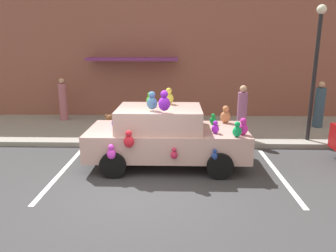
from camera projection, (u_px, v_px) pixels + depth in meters
The scene contains 11 objects.
ground_plane at pixel (134, 190), 7.08m from camera, with size 60.00×60.00×0.00m, color #38383A.
sidewalk at pixel (151, 129), 11.90m from camera, with size 24.00×4.00×0.15m, color gray.
storefront_building at pixel (154, 42), 13.21m from camera, with size 24.00×1.25×6.40m.
parking_stripe_front at pixel (278, 174), 7.96m from camera, with size 0.12×3.60×0.01m, color silver.
parking_stripe_rear at pixel (62, 172), 8.10m from camera, with size 0.12×3.60×0.01m, color silver.
plush_covered_car at pixel (165, 135), 8.42m from camera, with size 4.12×2.14×2.08m.
teddy_bear_on_sidewalk at pixel (110, 126), 10.57m from camera, with size 0.40×0.33×0.76m.
street_lamp_post at pixel (316, 61), 9.69m from camera, with size 0.28×0.28×4.09m.
pedestrian_near_shopfront at pixel (63, 101), 12.85m from camera, with size 0.32×0.32×1.67m.
pedestrian_walking_past at pixel (319, 106), 11.72m from camera, with size 0.36×0.36×1.68m.
pedestrian_by_lamp at pixel (242, 114), 10.23m from camera, with size 0.31×0.31×1.73m.
Camera 1 is at (0.93, -6.49, 3.12)m, focal length 34.36 mm.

